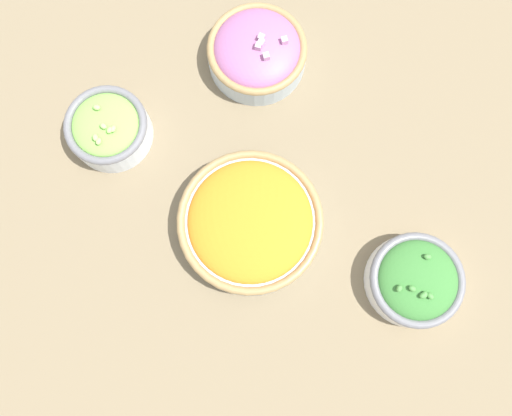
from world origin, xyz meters
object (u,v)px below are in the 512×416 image
at_px(bowl_carrots, 250,222).
at_px(bowl_broccoli, 415,280).
at_px(bowl_red_onion, 257,52).
at_px(bowl_lettuce, 108,128).

bearing_deg(bowl_carrots, bowl_broccoli, 39.58).
height_order(bowl_carrots, bowl_red_onion, bowl_red_onion).
xyz_separation_m(bowl_carrots, bowl_broccoli, (0.19, 0.16, -0.00)).
xyz_separation_m(bowl_carrots, bowl_lettuce, (-0.23, -0.11, 0.00)).
bearing_deg(bowl_lettuce, bowl_carrots, 25.39).
distance_m(bowl_red_onion, bowl_broccoli, 0.41).
distance_m(bowl_carrots, bowl_red_onion, 0.26).
distance_m(bowl_lettuce, bowl_broccoli, 0.49).
distance_m(bowl_carrots, bowl_broccoli, 0.24).
height_order(bowl_lettuce, bowl_broccoli, same).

